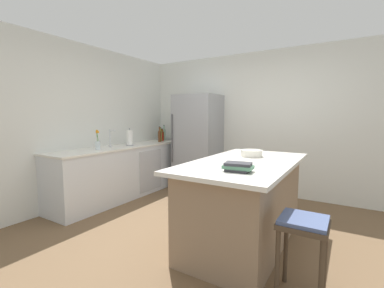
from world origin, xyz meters
The scene contains 17 objects.
ground_plane centered at (0.00, 0.00, 0.00)m, with size 7.20×7.20×0.00m, color brown.
wall_rear centered at (0.00, 2.25, 1.30)m, with size 6.00×0.10×2.60m, color silver.
wall_left centered at (-2.45, 0.00, 1.30)m, with size 0.10×6.00×2.60m, color silver.
counter_run_left centered at (-2.08, 0.74, 0.46)m, with size 0.67×2.75×0.91m.
kitchen_island centered at (0.37, 0.20, 0.47)m, with size 1.01×1.93×0.94m.
refrigerator centered at (-1.21, 1.86, 0.92)m, with size 0.81×0.72×1.84m.
bar_stool centered at (1.08, -0.45, 0.53)m, with size 0.36×0.36×0.66m.
sink_faucet centered at (-2.13, 0.49, 1.07)m, with size 0.15×0.05×0.30m.
flower_vase centered at (-2.01, 0.13, 1.01)m, with size 0.08×0.08×0.31m.
paper_towel_roll centered at (-2.02, 0.83, 1.04)m, with size 0.14×0.14×0.31m.
gin_bottle centered at (-2.15, 2.00, 1.03)m, with size 0.08×0.08×0.33m.
whiskey_bottle centered at (-2.13, 1.91, 1.01)m, with size 0.08×0.08×0.26m.
hot_sauce_bottle centered at (-2.06, 1.82, 0.99)m, with size 0.05×0.05×0.19m.
olive_oil_bottle centered at (-2.03, 1.72, 1.03)m, with size 0.06×0.06×0.29m.
syrup_bottle centered at (-1.98, 1.63, 1.03)m, with size 0.06×0.06×0.32m.
cookbook_stack centered at (0.51, -0.37, 0.98)m, with size 0.27×0.20×0.08m.
mixing_bowl centered at (0.33, 0.54, 0.98)m, with size 0.26×0.26×0.08m.
Camera 1 is at (1.35, -2.52, 1.43)m, focal length 24.22 mm.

